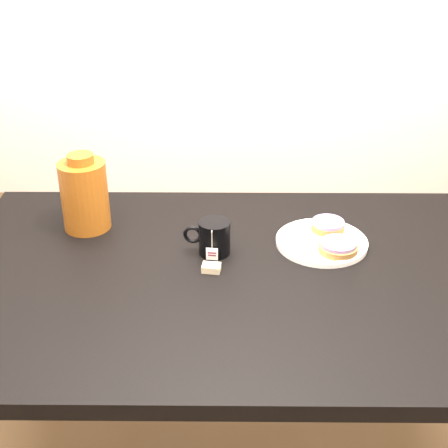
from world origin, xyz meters
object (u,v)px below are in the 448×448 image
at_px(table, 230,299).
at_px(plate, 322,241).
at_px(mug, 214,237).
at_px(teabag_pouch, 211,268).
at_px(bagel_package, 85,194).
at_px(bagel_back, 328,225).
at_px(bagel_front, 338,247).

xyz_separation_m(table, plate, (0.24, 0.14, 0.09)).
height_order(mug, teabag_pouch, mug).
bearing_deg(plate, mug, -171.01).
distance_m(table, bagel_package, 0.49).
bearing_deg(teabag_pouch, mug, 87.39).
bearing_deg(bagel_back, plate, -112.17).
bearing_deg(teabag_pouch, table, -4.02).
bearing_deg(bagel_package, plate, -8.11).
bearing_deg(plate, bagel_package, 171.89).
xyz_separation_m(plate, teabag_pouch, (-0.29, -0.13, -0.00)).
xyz_separation_m(table, teabag_pouch, (-0.05, 0.00, 0.09)).
bearing_deg(bagel_front, bagel_package, 167.53).
bearing_deg(mug, bagel_package, 165.78).
height_order(plate, mug, mug).
distance_m(bagel_back, bagel_package, 0.67).
xyz_separation_m(bagel_front, bagel_package, (-0.67, 0.15, 0.07)).
xyz_separation_m(bagel_front, mug, (-0.32, 0.01, 0.02)).
height_order(teabag_pouch, bagel_package, bagel_package).
relative_size(plate, teabag_pouch, 5.37).
bearing_deg(plate, bagel_front, -59.94).
height_order(table, mug, mug).
distance_m(bagel_back, bagel_front, 0.11).
relative_size(table, bagel_back, 11.67).
height_order(bagel_back, bagel_package, bagel_package).
distance_m(table, bagel_back, 0.35).
xyz_separation_m(bagel_back, teabag_pouch, (-0.31, -0.19, -0.02)).
relative_size(bagel_back, teabag_pouch, 2.67).
bearing_deg(bagel_package, teabag_pouch, -32.62).
distance_m(table, bagel_front, 0.31).
xyz_separation_m(bagel_back, bagel_package, (-0.66, 0.03, 0.07)).
bearing_deg(mug, plate, 15.80).
xyz_separation_m(table, bagel_front, (0.28, 0.08, 0.11)).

